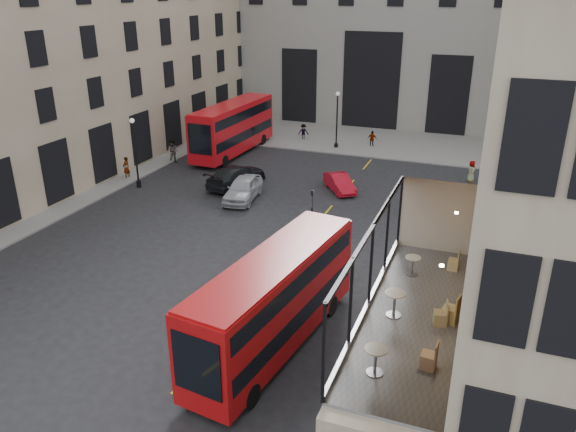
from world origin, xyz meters
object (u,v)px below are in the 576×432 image
(cafe_chair_b, at_px, (451,313))
(cafe_chair_d, at_px, (454,264))
(pedestrian_a, at_px, (173,151))
(cafe_table_far, at_px, (413,263))
(traffic_light_far, at_px, (221,129))
(bicycle, at_px, (315,260))
(cyclist, at_px, (293,245))
(bus_far, at_px, (233,126))
(pedestrian_e, at_px, (126,168))
(cafe_chair_a, at_px, (429,360))
(car_a, at_px, (243,189))
(car_b, at_px, (339,183))
(pedestrian_b, at_px, (303,132))
(car_c, at_px, (236,176))
(pedestrian_d, at_px, (471,171))
(pedestrian_c, at_px, (372,139))
(bus_near, at_px, (275,298))
(cafe_table_mid, at_px, (395,300))
(traffic_light_near, at_px, (312,213))
(street_lamp_b, at_px, (337,123))
(cafe_table_near, at_px, (376,357))
(cafe_chair_c, at_px, (441,317))
(street_lamp_a, at_px, (136,157))

(cafe_chair_b, bearing_deg, cafe_chair_d, 94.24)
(pedestrian_a, height_order, cafe_table_far, cafe_table_far)
(cafe_chair_d, bearing_deg, traffic_light_far, 132.42)
(bicycle, xyz_separation_m, cyclist, (-1.41, 0.42, 0.43))
(bus_far, bearing_deg, cyclist, -55.37)
(pedestrian_e, xyz_separation_m, cafe_chair_a, (26.30, -21.95, 3.95))
(car_a, height_order, car_b, car_a)
(car_b, bearing_deg, pedestrian_b, 83.36)
(pedestrian_e, bearing_deg, cafe_chair_a, 56.27)
(car_b, height_order, car_c, car_c)
(traffic_light_far, xyz_separation_m, pedestrian_b, (5.10, 7.72, -1.61))
(cyclist, relative_size, cafe_table_far, 2.63)
(traffic_light_far, relative_size, pedestrian_d, 2.25)
(car_c, xyz_separation_m, cafe_table_far, (16.08, -18.29, 4.25))
(traffic_light_far, height_order, pedestrian_c, traffic_light_far)
(bus_near, distance_m, cafe_table_mid, 6.82)
(bicycle, bearing_deg, pedestrian_d, -44.25)
(cafe_chair_a, bearing_deg, traffic_light_near, 119.55)
(street_lamp_b, relative_size, cafe_chair_d, 6.93)
(traffic_light_far, bearing_deg, bicycle, -50.23)
(pedestrian_d, distance_m, cafe_chair_b, 28.80)
(bus_far, distance_m, cafe_table_near, 38.27)
(bus_far, xyz_separation_m, cafe_chair_c, (21.61, -29.31, 2.27))
(pedestrian_c, relative_size, cafe_table_near, 1.96)
(cafe_table_near, bearing_deg, cafe_chair_d, 78.84)
(car_a, relative_size, cafe_chair_d, 6.30)
(cafe_chair_d, bearing_deg, pedestrian_d, 91.59)
(cyclist, height_order, cafe_chair_a, cafe_chair_a)
(street_lamp_b, xyz_separation_m, bus_far, (-8.28, -5.01, 0.18))
(pedestrian_d, bearing_deg, pedestrian_a, 91.69)
(car_c, height_order, cyclist, cyclist)
(traffic_light_far, bearing_deg, cyclist, -52.35)
(bus_far, height_order, cafe_chair_a, cafe_chair_a)
(pedestrian_a, height_order, cafe_table_mid, cafe_table_mid)
(car_a, xyz_separation_m, cafe_chair_a, (15.66, -21.05, 4.03))
(street_lamp_a, bearing_deg, bicycle, -24.84)
(cyclist, bearing_deg, traffic_light_far, 19.59)
(traffic_light_far, height_order, cyclist, traffic_light_far)
(street_lamp_b, distance_m, cafe_chair_c, 36.90)
(pedestrian_c, bearing_deg, street_lamp_a, 49.35)
(cafe_chair_b, bearing_deg, bus_near, 158.25)
(pedestrian_c, bearing_deg, traffic_light_near, 92.50)
(car_c, bearing_deg, cafe_table_mid, 137.98)
(traffic_light_near, relative_size, pedestrian_a, 1.92)
(bus_near, relative_size, car_b, 2.79)
(bus_near, xyz_separation_m, cafe_table_near, (5.47, -6.17, 2.76))
(pedestrian_e, xyz_separation_m, cafe_table_near, (24.97, -22.70, 4.22))
(bus_near, xyz_separation_m, cyclist, (-2.11, 7.87, -1.45))
(car_c, xyz_separation_m, bicycle, (9.91, -10.69, -0.32))
(pedestrian_b, xyz_separation_m, cafe_table_near, (15.87, -39.11, 4.32))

